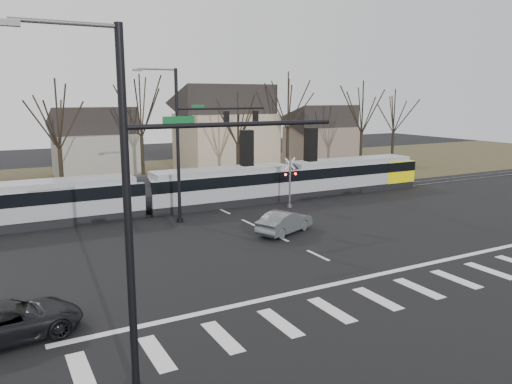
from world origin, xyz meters
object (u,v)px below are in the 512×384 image
tram (220,185)px  sedan (285,222)px  rail_crossing_signal (290,183)px  suv (9,322)px

tram → sedan: bearing=-88.9°
tram → rail_crossing_signal: bearing=-36.2°
suv → rail_crossing_signal: rail_crossing_signal is taller
tram → sedan: (0.18, -9.29, -0.89)m
suv → rail_crossing_signal: (20.00, 13.44, 1.21)m
suv → rail_crossing_signal: bearing=-64.7°
sedan → suv: 17.42m
sedan → rail_crossing_signal: rail_crossing_signal is taller
sedan → rail_crossing_signal: (4.20, 6.08, 1.18)m
tram → rail_crossing_signal: size_ratio=9.68×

